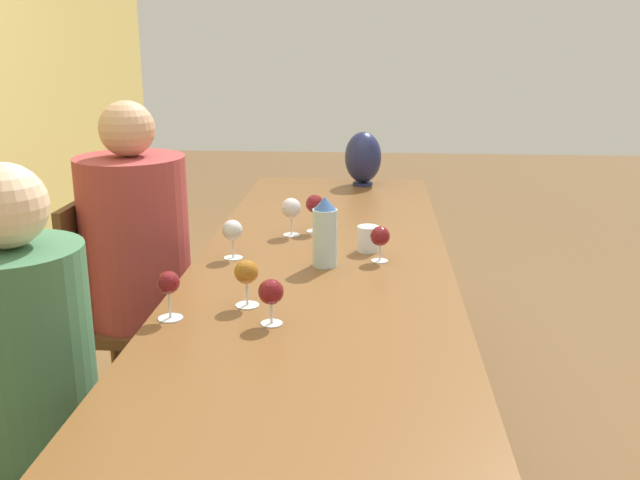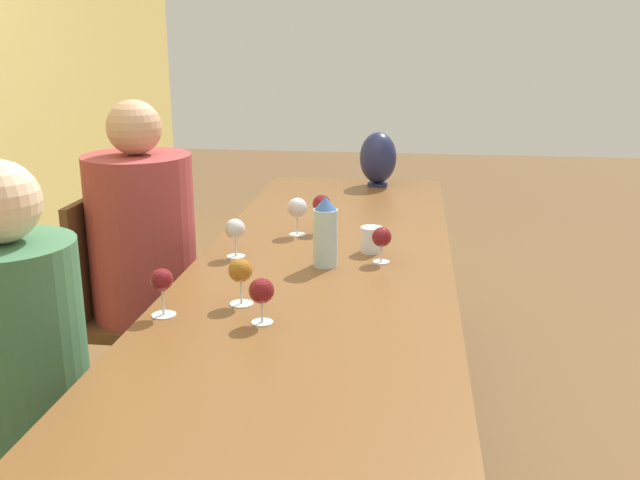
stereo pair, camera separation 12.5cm
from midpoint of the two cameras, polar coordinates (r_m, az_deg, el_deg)
ground_plane at (r=2.77m, az=-1.23°, el=-16.86°), size 14.00×14.00×0.00m
dining_table at (r=2.46m, az=-1.33°, el=-3.23°), size 2.91×0.88×0.76m
water_bottle at (r=2.36m, az=-1.13°, el=0.58°), size 0.08×0.08×0.24m
water_tumbler at (r=2.55m, az=2.46°, el=0.09°), size 0.08×0.08×0.09m
vase at (r=3.65m, az=2.48°, el=6.58°), size 0.19×0.19×0.27m
wine_glass_0 at (r=2.78m, az=-1.71°, el=2.82°), size 0.07×0.07×0.15m
wine_glass_1 at (r=2.73m, az=-3.63°, el=2.50°), size 0.08×0.08×0.15m
wine_glass_2 at (r=2.42m, az=3.36°, el=0.23°), size 0.07×0.07×0.12m
wine_glass_3 at (r=1.98m, az=-13.81°, el=-3.51°), size 0.07×0.07×0.14m
wine_glass_4 at (r=2.04m, az=-7.67°, el=-2.68°), size 0.07×0.07×0.14m
wine_glass_5 at (r=1.91m, az=-5.83°, el=-4.25°), size 0.07×0.07×0.13m
wine_glass_6 at (r=2.48m, az=-8.46°, el=0.69°), size 0.07×0.07×0.14m
chair_near at (r=2.11m, az=-25.36°, el=-13.89°), size 0.44×0.44×0.92m
chair_far at (r=2.83m, az=-16.76°, el=-5.30°), size 0.44×0.44×0.92m
person_near at (r=2.01m, az=-23.75°, el=-10.46°), size 0.35×0.35×1.22m
person_far at (r=2.74m, az=-15.39°, el=-1.98°), size 0.39×0.39×1.29m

